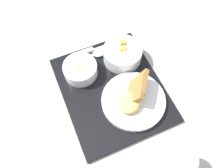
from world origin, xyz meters
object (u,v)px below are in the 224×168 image
object	(u,v)px
plate_main	(133,99)
glass_water	(178,163)
bowl_salad	(123,54)
spoon	(95,54)
bowl_soup	(80,69)
knife	(87,52)

from	to	relation	value
plate_main	glass_water	size ratio (longest dim) A/B	1.99
glass_water	bowl_salad	bearing A→B (deg)	169.60
spoon	glass_water	bearing A→B (deg)	-87.56
spoon	glass_water	world-z (taller)	glass_water
bowl_salad	bowl_soup	size ratio (longest dim) A/B	1.17
spoon	knife	bearing A→B (deg)	126.68
plate_main	bowl_soup	bearing A→B (deg)	-152.93
knife	glass_water	size ratio (longest dim) A/B	1.86
knife	glass_water	distance (m)	0.48
bowl_salad	knife	size ratio (longest dim) A/B	0.70
spoon	bowl_soup	bearing A→B (deg)	-150.89
glass_water	plate_main	bearing A→B (deg)	177.53
plate_main	glass_water	world-z (taller)	glass_water
bowl_soup	glass_water	bearing A→B (deg)	11.40
bowl_soup	knife	distance (m)	0.09
bowl_salad	plate_main	bearing A→B (deg)	-21.13
knife	glass_water	world-z (taller)	glass_water
bowl_soup	glass_water	world-z (taller)	glass_water
plate_main	knife	distance (m)	0.25
bowl_salad	knife	bearing A→B (deg)	-133.37
bowl_soup	glass_water	size ratio (longest dim) A/B	1.12
plate_main	glass_water	xyz separation A→B (m)	(0.23, -0.01, 0.02)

